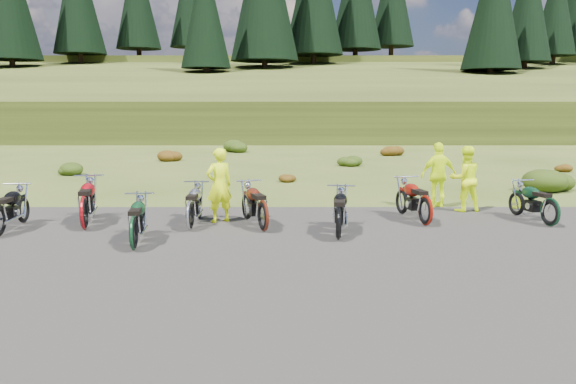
{
  "coord_description": "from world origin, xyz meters",
  "views": [
    {
      "loc": [
        -0.31,
        -11.11,
        2.82
      ],
      "look_at": [
        -0.3,
        1.1,
        0.9
      ],
      "focal_mm": 35.0,
      "sensor_mm": 36.0,
      "label": 1
    }
  ],
  "objects_px": {
    "motorcycle_0": "(0,237)",
    "motorcycle_3": "(190,231)",
    "motorcycle_7": "(549,227)",
    "person_middle": "(219,186)"
  },
  "relations": [
    {
      "from": "motorcycle_3",
      "to": "person_middle",
      "type": "relative_size",
      "value": 1.06
    },
    {
      "from": "motorcycle_3",
      "to": "person_middle",
      "type": "distance_m",
      "value": 1.38
    },
    {
      "from": "motorcycle_0",
      "to": "person_middle",
      "type": "bearing_deg",
      "value": -75.59
    },
    {
      "from": "motorcycle_3",
      "to": "motorcycle_7",
      "type": "distance_m",
      "value": 8.24
    },
    {
      "from": "motorcycle_0",
      "to": "motorcycle_3",
      "type": "bearing_deg",
      "value": -85.3
    },
    {
      "from": "motorcycle_7",
      "to": "motorcycle_0",
      "type": "bearing_deg",
      "value": 81.06
    },
    {
      "from": "motorcycle_0",
      "to": "person_middle",
      "type": "height_order",
      "value": "person_middle"
    },
    {
      "from": "motorcycle_0",
      "to": "motorcycle_3",
      "type": "xyz_separation_m",
      "value": [
        3.98,
        0.58,
        0.0
      ]
    },
    {
      "from": "motorcycle_7",
      "to": "person_middle",
      "type": "xyz_separation_m",
      "value": [
        -7.68,
        0.5,
        0.89
      ]
    },
    {
      "from": "person_middle",
      "to": "motorcycle_7",
      "type": "bearing_deg",
      "value": 146.26
    }
  ]
}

